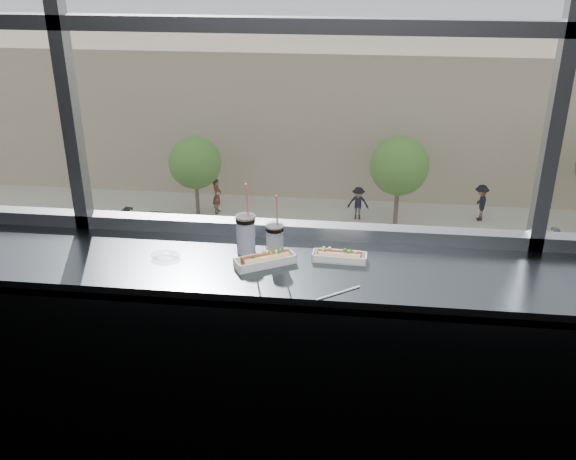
# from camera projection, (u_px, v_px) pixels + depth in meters

# --- Properties ---
(wall_back_lower) EXTENTS (6.00, 0.00, 6.00)m
(wall_back_lower) POSITION_uv_depth(u_px,v_px,m) (300.00, 339.00, 3.08)
(wall_back_lower) COLOR black
(wall_back_lower) RESTS_ON ground
(counter) EXTENTS (6.00, 0.55, 0.06)m
(counter) POSITION_uv_depth(u_px,v_px,m) (294.00, 270.00, 2.62)
(counter) COLOR #4F555B
(counter) RESTS_ON ground
(counter_fascia) EXTENTS (6.00, 0.04, 1.04)m
(counter_fascia) POSITION_uv_depth(u_px,v_px,m) (287.00, 413.00, 2.60)
(counter_fascia) COLOR #4F555B
(counter_fascia) RESTS_ON ground
(hotdog_tray_left) EXTENTS (0.25, 0.19, 0.06)m
(hotdog_tray_left) POSITION_uv_depth(u_px,v_px,m) (265.00, 259.00, 2.59)
(hotdog_tray_left) COLOR white
(hotdog_tray_left) RESTS_ON counter
(hotdog_tray_right) EXTENTS (0.22, 0.08, 0.05)m
(hotdog_tray_right) POSITION_uv_depth(u_px,v_px,m) (340.00, 256.00, 2.62)
(hotdog_tray_right) COLOR white
(hotdog_tray_right) RESTS_ON counter
(soda_cup_left) EXTENTS (0.09, 0.09, 0.32)m
(soda_cup_left) POSITION_uv_depth(u_px,v_px,m) (246.00, 232.00, 2.67)
(soda_cup_left) COLOR white
(soda_cup_left) RESTS_ON counter
(soda_cup_right) EXTENTS (0.08, 0.08, 0.29)m
(soda_cup_right) POSITION_uv_depth(u_px,v_px,m) (275.00, 240.00, 2.62)
(soda_cup_right) COLOR white
(soda_cup_right) RESTS_ON counter
(loose_straw) EXTENTS (0.16, 0.13, 0.01)m
(loose_straw) POSITION_uv_depth(u_px,v_px,m) (338.00, 293.00, 2.38)
(loose_straw) COLOR white
(loose_straw) RESTS_ON counter
(wrapper) EXTENTS (0.11, 0.08, 0.03)m
(wrapper) POSITION_uv_depth(u_px,v_px,m) (166.00, 255.00, 2.65)
(wrapper) COLOR silver
(wrapper) RESTS_ON counter
(plaza_ground) EXTENTS (120.00, 120.00, 0.00)m
(plaza_ground) POSITION_uv_depth(u_px,v_px,m) (359.00, 138.00, 47.19)
(plaza_ground) COLOR #B4B09B
(plaza_ground) RESTS_ON ground
(street_asphalt) EXTENTS (80.00, 10.00, 0.06)m
(street_asphalt) POSITION_uv_depth(u_px,v_px,m) (349.00, 300.00, 25.92)
(street_asphalt) COLOR black
(street_asphalt) RESTS_ON plaza_ground
(far_sidewalk) EXTENTS (80.00, 6.00, 0.04)m
(far_sidewalk) POSITION_uv_depth(u_px,v_px,m) (354.00, 222.00, 33.16)
(far_sidewalk) COLOR #B4B09B
(far_sidewalk) RESTS_ON plaza_ground
(far_building) EXTENTS (50.00, 14.00, 8.00)m
(far_building) POSITION_uv_depth(u_px,v_px,m) (361.00, 101.00, 40.57)
(far_building) COLOR tan
(far_building) RESTS_ON plaza_ground
(car_near_b) EXTENTS (3.49, 6.77, 2.16)m
(car_near_b) POSITION_uv_depth(u_px,v_px,m) (139.00, 318.00, 22.64)
(car_near_b) COLOR #3C3131
(car_near_b) RESTS_ON street_asphalt
(car_near_c) EXTENTS (3.08, 6.70, 2.19)m
(car_near_c) POSITION_uv_depth(u_px,v_px,m) (328.00, 330.00, 21.91)
(car_near_c) COLOR #A6020B
(car_near_c) RESTS_ON street_asphalt
(car_far_a) EXTENTS (3.13, 6.25, 2.00)m
(car_far_a) POSITION_uv_depth(u_px,v_px,m) (169.00, 227.00, 30.05)
(car_far_a) COLOR black
(car_far_a) RESTS_ON street_asphalt
(car_near_a) EXTENTS (3.35, 6.76, 2.17)m
(car_near_a) POSITION_uv_depth(u_px,v_px,m) (8.00, 309.00, 23.17)
(car_near_a) COLOR gray
(car_near_a) RESTS_ON street_asphalt
(pedestrian_c) EXTENTS (0.77, 1.03, 2.31)m
(pedestrian_c) POSITION_uv_depth(u_px,v_px,m) (481.00, 199.00, 32.85)
(pedestrian_c) COLOR #66605B
(pedestrian_c) RESTS_ON far_sidewalk
(pedestrian_b) EXTENTS (0.93, 0.70, 2.10)m
(pedestrian_b) POSITION_uv_depth(u_px,v_px,m) (358.00, 200.00, 33.04)
(pedestrian_b) COLOR #66605B
(pedestrian_b) RESTS_ON far_sidewalk
(pedestrian_a) EXTENTS (0.76, 1.02, 2.29)m
(pedestrian_a) POSITION_uv_depth(u_px,v_px,m) (217.00, 192.00, 33.77)
(pedestrian_a) COLOR #66605B
(pedestrian_a) RESTS_ON far_sidewalk
(tree_left) EXTENTS (2.73, 2.73, 4.27)m
(tree_left) POSITION_uv_depth(u_px,v_px,m) (195.00, 163.00, 32.87)
(tree_left) COLOR #47382B
(tree_left) RESTS_ON far_sidewalk
(tree_center) EXTENTS (2.96, 2.96, 4.63)m
(tree_center) POSITION_uv_depth(u_px,v_px,m) (399.00, 166.00, 31.65)
(tree_center) COLOR #47382B
(tree_center) RESTS_ON far_sidewalk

